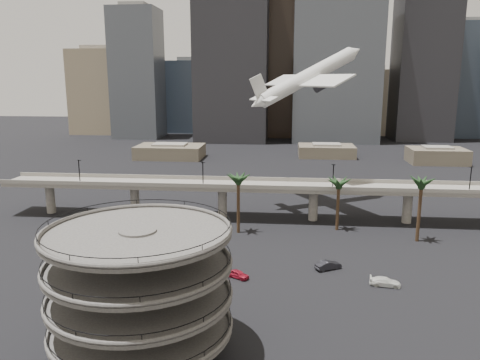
# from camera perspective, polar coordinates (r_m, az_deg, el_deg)

# --- Properties ---
(ground) EXTENTS (700.00, 700.00, 0.00)m
(ground) POSITION_cam_1_polar(r_m,az_deg,el_deg) (64.12, 1.30, -19.22)
(ground) COLOR black
(ground) RESTS_ON ground
(parking_ramp) EXTENTS (22.20, 22.20, 17.35)m
(parking_ramp) POSITION_cam_1_polar(r_m,az_deg,el_deg) (58.30, -12.09, -11.95)
(parking_ramp) COLOR #454341
(parking_ramp) RESTS_ON ground
(overpass) EXTENTS (130.00, 9.30, 14.70)m
(overpass) POSITION_cam_1_polar(r_m,az_deg,el_deg) (112.68, 3.38, -1.16)
(overpass) COLOR slate
(overpass) RESTS_ON ground
(palm_trees) EXTENTS (42.40, 10.40, 14.00)m
(palm_trees) POSITION_cam_1_polar(r_m,az_deg,el_deg) (102.11, 11.07, -0.43)
(palm_trees) COLOR #44301D
(palm_trees) RESTS_ON ground
(low_buildings) EXTENTS (135.00, 27.50, 6.80)m
(low_buildings) POSITION_cam_1_polar(r_m,az_deg,el_deg) (199.22, 6.32, 3.37)
(low_buildings) COLOR brown
(low_buildings) RESTS_ON ground
(skyline) EXTENTS (269.00, 86.00, 112.48)m
(skyline) POSITION_cam_1_polar(r_m,az_deg,el_deg) (271.95, 8.11, 13.78)
(skyline) COLOR #82745A
(skyline) RESTS_ON ground
(airborne_jet) EXTENTS (31.29, 30.18, 17.96)m
(airborne_jet) POSITION_cam_1_polar(r_m,az_deg,el_deg) (124.62, 8.25, 12.28)
(airborne_jet) COLOR silver
(airborne_jet) RESTS_ON ground
(car_a) EXTENTS (4.32, 3.42, 1.38)m
(car_a) POSITION_cam_1_polar(r_m,az_deg,el_deg) (81.65, -0.26, -11.40)
(car_a) COLOR #A8182E
(car_a) RESTS_ON ground
(car_b) EXTENTS (5.03, 3.76, 1.58)m
(car_b) POSITION_cam_1_polar(r_m,az_deg,el_deg) (86.48, 10.70, -10.16)
(car_b) COLOR black
(car_b) RESTS_ON ground
(car_c) EXTENTS (5.20, 2.70, 1.44)m
(car_c) POSITION_cam_1_polar(r_m,az_deg,el_deg) (82.34, 17.27, -11.76)
(car_c) COLOR white
(car_c) RESTS_ON ground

